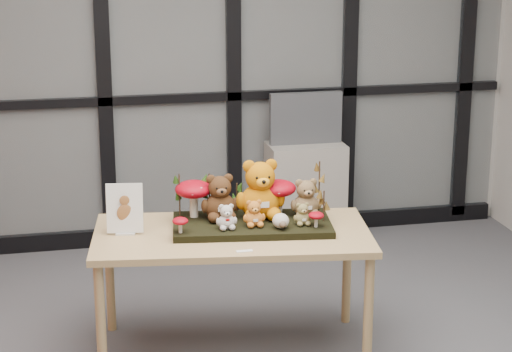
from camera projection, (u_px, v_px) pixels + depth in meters
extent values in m
plane|color=#B3B0A9|center=(168.00, 48.00, 6.37)|extent=(5.00, 0.00, 5.00)
cube|color=#2D383F|center=(169.00, 48.00, 6.34)|extent=(4.90, 0.02, 2.70)
cube|color=black|center=(174.00, 233.00, 6.71)|extent=(4.90, 0.06, 0.12)
cube|color=black|center=(170.00, 98.00, 6.44)|extent=(4.90, 0.06, 0.06)
cube|color=black|center=(103.00, 50.00, 6.25)|extent=(0.10, 0.06, 2.70)
cube|color=black|center=(233.00, 46.00, 6.44)|extent=(0.10, 0.06, 2.70)
cube|color=black|center=(350.00, 43.00, 6.61)|extent=(0.10, 0.06, 2.70)
cube|color=black|center=(467.00, 39.00, 6.79)|extent=(0.10, 0.06, 2.70)
cube|color=tan|center=(232.00, 235.00, 4.87)|extent=(1.54, 0.91, 0.04)
cylinder|color=tan|center=(101.00, 324.00, 4.61)|extent=(0.05, 0.05, 0.64)
cylinder|color=tan|center=(110.00, 277.00, 5.21)|extent=(0.05, 0.05, 0.64)
cylinder|color=tan|center=(368.00, 315.00, 4.72)|extent=(0.05, 0.05, 0.64)
cylinder|color=tan|center=(347.00, 270.00, 5.31)|extent=(0.05, 0.05, 0.64)
cube|color=black|center=(252.00, 225.00, 4.92)|extent=(0.88, 0.53, 0.04)
cube|color=silver|center=(126.00, 233.00, 4.84)|extent=(0.11, 0.07, 0.01)
cube|color=white|center=(125.00, 208.00, 4.80)|extent=(0.19, 0.07, 0.26)
ellipsoid|color=brown|center=(125.00, 213.00, 4.80)|extent=(0.08, 0.01, 0.09)
ellipsoid|color=brown|center=(124.00, 200.00, 4.78)|extent=(0.05, 0.01, 0.05)
cube|color=white|center=(244.00, 251.00, 4.59)|extent=(0.08, 0.03, 0.00)
cube|color=gray|center=(305.00, 193.00, 6.63)|extent=(0.54, 0.32, 0.72)
cube|color=#4B4E53|center=(306.00, 118.00, 6.50)|extent=(0.52, 0.05, 0.37)
cube|color=black|center=(307.00, 119.00, 6.48)|extent=(0.45, 0.00, 0.30)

